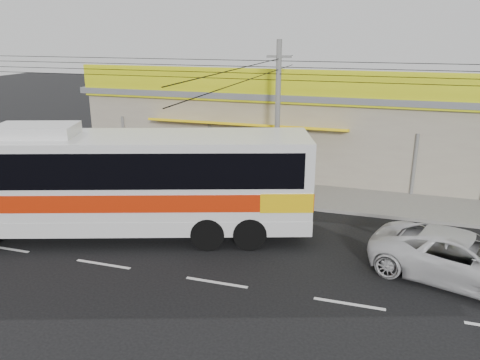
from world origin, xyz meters
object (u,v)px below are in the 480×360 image
object	(u,v)px
white_car	(463,259)
utility_pole	(279,69)
coach_bus	(127,178)
motorbike_dark	(88,167)
motorbike_red	(113,159)

from	to	relation	value
white_car	utility_pole	distance (m)	10.37
utility_pole	white_car	bearing A→B (deg)	-37.95
coach_bus	utility_pole	bearing A→B (deg)	33.64
motorbike_dark	utility_pole	size ratio (longest dim) A/B	0.05
coach_bus	motorbike_red	distance (m)	9.05
motorbike_dark	utility_pole	distance (m)	11.22
white_car	utility_pole	world-z (taller)	utility_pole
utility_pole	motorbike_dark	bearing A→B (deg)	179.83
white_car	motorbike_red	bearing A→B (deg)	84.14
motorbike_dark	white_car	distance (m)	17.98
coach_bus	utility_pole	xyz separation A→B (m)	(4.35, 5.50, 3.56)
coach_bus	motorbike_red	bearing A→B (deg)	107.61
motorbike_red	coach_bus	bearing A→B (deg)	-127.08
motorbike_red	utility_pole	xyz separation A→B (m)	(9.54, -1.74, 5.16)
motorbike_dark	white_car	size ratio (longest dim) A/B	0.31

